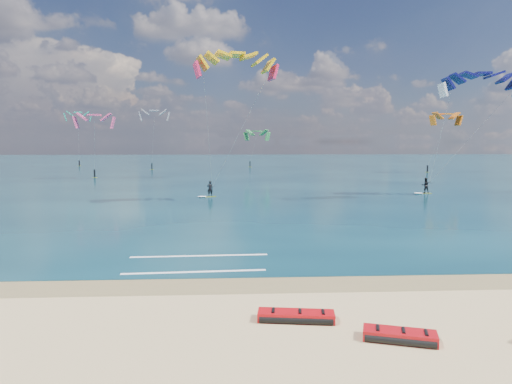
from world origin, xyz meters
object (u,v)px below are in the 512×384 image
packed_kite_mid (399,341)px  kitesurfer_far (455,126)px  kitesurfer_main (223,122)px  packed_kite_left (296,321)px

packed_kite_mid → kitesurfer_far: kitesurfer_far is taller
kitesurfer_main → packed_kite_left: bearing=-114.7°
packed_kite_left → kitesurfer_main: (-3.18, 32.40, 8.23)m
packed_kite_mid → kitesurfer_main: (-6.21, 34.19, 8.23)m
kitesurfer_main → kitesurfer_far: (26.32, 3.44, -0.18)m
packed_kite_left → kitesurfer_main: bearing=103.4°
kitesurfer_main → kitesurfer_far: size_ratio=1.05×
packed_kite_left → kitesurfer_far: size_ratio=0.19×
kitesurfer_main → kitesurfer_far: kitesurfer_main is taller
packed_kite_mid → kitesurfer_far: (20.11, 37.63, 8.06)m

